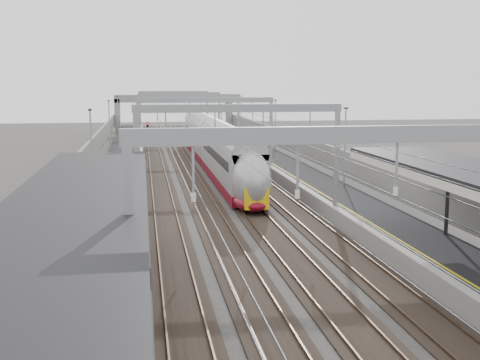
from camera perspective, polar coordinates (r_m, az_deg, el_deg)
name	(u,v)px	position (r m, az deg, el deg)	size (l,w,h in m)	color
platform_left	(122,170)	(60.19, -11.13, 0.95)	(4.00, 120.00, 1.00)	black
platform_right	(281,166)	(61.73, 3.89, 1.30)	(4.00, 120.00, 1.00)	black
tracks	(203,172)	(60.50, -3.52, 0.72)	(11.40, 140.00, 0.20)	black
overhead_line	(197,109)	(66.50, -4.14, 6.74)	(13.00, 140.00, 6.60)	gray
canopy_left	(69,214)	(18.08, -15.87, -3.10)	(4.40, 30.00, 4.24)	black
overbridge	(174,103)	(114.78, -6.29, 7.24)	(22.00, 2.20, 6.90)	slate
wall_left	(88,159)	(60.25, -14.20, 1.91)	(0.30, 120.00, 3.20)	slate
wall_right	(311,155)	(62.39, 6.76, 2.36)	(0.30, 120.00, 3.20)	slate
train	(216,151)	(61.91, -2.30, 2.80)	(2.67, 48.62, 4.22)	maroon
signal_green	(148,129)	(87.75, -8.75, 4.77)	(0.32, 0.32, 3.48)	black
signal_red_near	(210,132)	(82.68, -2.87, 4.61)	(0.32, 0.32, 3.48)	black
signal_red_far	(225,131)	(83.78, -1.43, 4.67)	(0.32, 0.32, 3.48)	black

